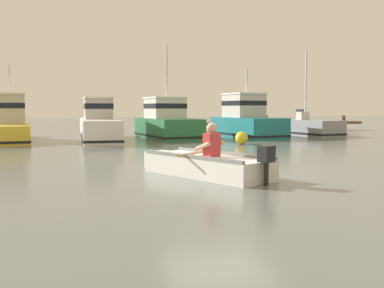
{
  "coord_description": "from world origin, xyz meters",
  "views": [
    {
      "loc": [
        -3.56,
        -9.85,
        1.51
      ],
      "look_at": [
        -0.25,
        1.37,
        0.55
      ],
      "focal_mm": 41.3,
      "sensor_mm": 36.0,
      "label": 1
    }
  ],
  "objects_px": {
    "moored_boat_teal": "(246,121)",
    "mooring_buoy": "(242,138)",
    "rowboat_with_person": "(205,164)",
    "moored_boat_white": "(98,124)",
    "moored_boat_green": "(167,123)",
    "moored_boat_grey": "(306,128)",
    "moored_boat_yellow": "(11,123)"
  },
  "relations": [
    {
      "from": "moored_boat_teal",
      "to": "mooring_buoy",
      "type": "height_order",
      "value": "moored_boat_teal"
    },
    {
      "from": "rowboat_with_person",
      "to": "mooring_buoy",
      "type": "height_order",
      "value": "rowboat_with_person"
    },
    {
      "from": "moored_boat_white",
      "to": "rowboat_with_person",
      "type": "bearing_deg",
      "value": -83.3
    },
    {
      "from": "rowboat_with_person",
      "to": "moored_boat_green",
      "type": "xyz_separation_m",
      "value": [
        1.98,
        12.15,
        0.52
      ]
    },
    {
      "from": "moored_boat_white",
      "to": "moored_boat_grey",
      "type": "xyz_separation_m",
      "value": [
        11.34,
        0.49,
        -0.34
      ]
    },
    {
      "from": "moored_boat_yellow",
      "to": "mooring_buoy",
      "type": "relative_size",
      "value": 11.41
    },
    {
      "from": "mooring_buoy",
      "to": "moored_boat_teal",
      "type": "bearing_deg",
      "value": 64.28
    },
    {
      "from": "moored_boat_white",
      "to": "mooring_buoy",
      "type": "bearing_deg",
      "value": -37.31
    },
    {
      "from": "rowboat_with_person",
      "to": "moored_boat_yellow",
      "type": "bearing_deg",
      "value": 112.82
    },
    {
      "from": "moored_boat_yellow",
      "to": "mooring_buoy",
      "type": "xyz_separation_m",
      "value": [
        9.41,
        -4.94,
        -0.54
      ]
    },
    {
      "from": "moored_boat_yellow",
      "to": "moored_boat_teal",
      "type": "bearing_deg",
      "value": -3.67
    },
    {
      "from": "moored_boat_grey",
      "to": "moored_boat_green",
      "type": "bearing_deg",
      "value": -178.62
    },
    {
      "from": "moored_boat_yellow",
      "to": "moored_boat_green",
      "type": "bearing_deg",
      "value": -3.5
    },
    {
      "from": "moored_boat_green",
      "to": "moored_boat_yellow",
      "type": "bearing_deg",
      "value": 176.5
    },
    {
      "from": "moored_boat_green",
      "to": "moored_boat_teal",
      "type": "bearing_deg",
      "value": -3.96
    },
    {
      "from": "moored_boat_white",
      "to": "moored_boat_teal",
      "type": "distance_m",
      "value": 7.53
    },
    {
      "from": "rowboat_with_person",
      "to": "moored_boat_teal",
      "type": "height_order",
      "value": "moored_boat_teal"
    },
    {
      "from": "moored_boat_yellow",
      "to": "moored_boat_white",
      "type": "bearing_deg",
      "value": -10.74
    },
    {
      "from": "moored_boat_yellow",
      "to": "moored_boat_teal",
      "type": "distance_m",
      "value": 11.46
    },
    {
      "from": "moored_boat_teal",
      "to": "moored_boat_grey",
      "type": "bearing_deg",
      "value": 7.18
    },
    {
      "from": "moored_boat_teal",
      "to": "moored_boat_yellow",
      "type": "bearing_deg",
      "value": 176.33
    },
    {
      "from": "moored_boat_teal",
      "to": "moored_boat_grey",
      "type": "xyz_separation_m",
      "value": [
        3.81,
        0.48,
        -0.42
      ]
    },
    {
      "from": "moored_boat_grey",
      "to": "mooring_buoy",
      "type": "bearing_deg",
      "value": -141.25
    },
    {
      "from": "rowboat_with_person",
      "to": "mooring_buoy",
      "type": "xyz_separation_m",
      "value": [
        4.11,
        7.66,
        0.01
      ]
    },
    {
      "from": "moored_boat_green",
      "to": "mooring_buoy",
      "type": "relative_size",
      "value": 9.37
    },
    {
      "from": "moored_boat_yellow",
      "to": "moored_boat_green",
      "type": "relative_size",
      "value": 1.22
    },
    {
      "from": "moored_boat_teal",
      "to": "rowboat_with_person",
      "type": "bearing_deg",
      "value": -117.35
    },
    {
      "from": "moored_boat_white",
      "to": "mooring_buoy",
      "type": "height_order",
      "value": "moored_boat_white"
    },
    {
      "from": "rowboat_with_person",
      "to": "moored_boat_green",
      "type": "relative_size",
      "value": 0.71
    },
    {
      "from": "moored_boat_green",
      "to": "moored_boat_grey",
      "type": "xyz_separation_m",
      "value": [
        7.96,
        0.19,
        -0.35
      ]
    },
    {
      "from": "rowboat_with_person",
      "to": "moored_boat_white",
      "type": "bearing_deg",
      "value": 96.7
    },
    {
      "from": "moored_boat_teal",
      "to": "mooring_buoy",
      "type": "xyz_separation_m",
      "value": [
        -2.02,
        -4.2,
        -0.58
      ]
    }
  ]
}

